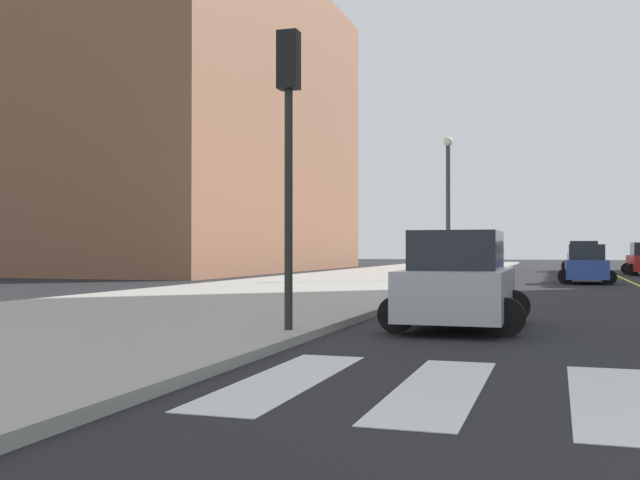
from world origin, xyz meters
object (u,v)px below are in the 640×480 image
Objects in this scene: car_silver_fifth at (459,283)px; traffic_light_far_corner at (289,121)px; street_lamp at (448,194)px; car_white_fourth at (583,257)px; car_blue_third at (586,265)px.

car_silver_fifth is 0.82× the size of traffic_light_far_corner.
street_lamp reaches higher than car_silver_fifth.
car_white_fourth is 21.47m from street_lamp.
car_white_fourth reaches higher than car_silver_fifth.
car_silver_fifth is (-3.06, -20.89, 0.06)m from car_blue_third.
car_silver_fifth is (-3.55, -40.08, -0.10)m from car_white_fourth.
car_white_fourth is 1.12× the size of car_silver_fifth.
street_lamp reaches higher than car_blue_third.
street_lamp is at bearing -107.22° from car_white_fourth.
car_blue_third is 0.59× the size of street_lamp.
car_blue_third is 0.83× the size of car_white_fourth.
car_blue_third is at bearing -90.90° from car_white_fourth.
car_blue_third is at bearing 76.55° from traffic_light_far_corner.
car_silver_fifth is at bearing 45.53° from traffic_light_far_corner.
traffic_light_far_corner is 0.78× the size of street_lamp.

